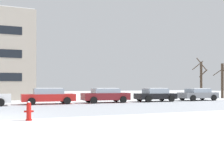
{
  "coord_description": "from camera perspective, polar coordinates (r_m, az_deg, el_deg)",
  "views": [
    {
      "loc": [
        0.44,
        -14.99,
        1.67
      ],
      "look_at": [
        8.62,
        5.42,
        1.77
      ],
      "focal_mm": 43.34,
      "sensor_mm": 36.0,
      "label": 1
    }
  ],
  "objects": [
    {
      "name": "tree_far_mid",
      "position": [
        37.55,
        22.3,
        0.96
      ],
      "size": [
        1.68,
        1.93,
        5.4
      ],
      "color": "#423326",
      "rests_on": "ground"
    },
    {
      "name": "tree_far_left",
      "position": [
        36.34,
        18.29,
        1.17
      ],
      "size": [
        1.82,
        1.84,
        5.15
      ],
      "color": "#423326",
      "rests_on": "ground"
    },
    {
      "name": "parked_car_black",
      "position": [
        27.95,
        9.13,
        -2.23
      ],
      "size": [
        4.1,
        2.14,
        1.38
      ],
      "color": "black",
      "rests_on": "ground"
    },
    {
      "name": "parked_car_red",
      "position": [
        24.5,
        -13.27,
        -2.44
      ],
      "size": [
        4.61,
        2.04,
        1.43
      ],
      "color": "red",
      "rests_on": "ground"
    },
    {
      "name": "parked_car_maroon",
      "position": [
        25.79,
        -1.38,
        -2.36
      ],
      "size": [
        4.49,
        2.1,
        1.4
      ],
      "color": "maroon",
      "rests_on": "ground"
    },
    {
      "name": "fire_hydrant",
      "position": [
        13.4,
        -17.14,
        -5.42
      ],
      "size": [
        0.44,
        0.3,
        0.92
      ],
      "color": "red",
      "rests_on": "ground"
    },
    {
      "name": "parked_car_gray",
      "position": [
        31.05,
        17.65,
        -2.04
      ],
      "size": [
        4.23,
        2.14,
        1.34
      ],
      "color": "slate",
      "rests_on": "ground"
    }
  ]
}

